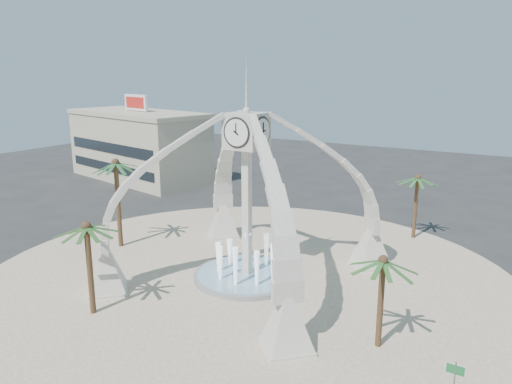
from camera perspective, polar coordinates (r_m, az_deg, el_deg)
The scene contains 10 objects.
ground at distance 37.82m, azimuth -1.01°, elevation -9.86°, with size 140.00×140.00×0.00m, color #282828.
plaza at distance 37.81m, azimuth -1.01°, elevation -9.81°, with size 40.00×40.00×0.06m, color beige.
clock_tower at distance 35.72m, azimuth -1.05°, elevation -0.27°, with size 17.94×17.94×16.30m.
fountain at distance 37.71m, azimuth -1.01°, elevation -9.45°, with size 8.00×8.00×3.62m.
building_nw at distance 72.73m, azimuth -13.28°, elevation 5.23°, with size 23.75×13.73×11.90m.
palm_east at distance 28.01m, azimuth 14.34°, elevation -7.73°, with size 4.39×4.39×5.85m.
palm_west at distance 44.02m, azimuth -15.75°, elevation 3.07°, with size 5.46×5.46×8.32m.
palm_north at distance 47.25m, azimuth 18.00°, elevation 1.45°, with size 4.33×4.33×6.40m.
palm_south at distance 32.36m, azimuth -18.82°, elevation -3.89°, with size 4.84×4.84×6.57m.
street_sign at distance 25.73m, azimuth 21.77°, elevation -18.88°, with size 0.86×0.08×2.35m.
Camera 1 is at (18.51, -29.30, 15.14)m, focal length 35.00 mm.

